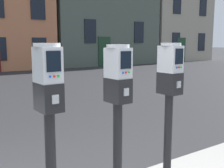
% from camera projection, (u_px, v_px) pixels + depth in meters
% --- Properties ---
extents(parking_meter_near_kerb, '(0.23, 0.26, 1.57)m').
position_uv_depth(parking_meter_near_kerb, '(49.00, 103.00, 2.25)').
color(parking_meter_near_kerb, black).
rests_on(parking_meter_near_kerb, sidewalk_slab).
extents(parking_meter_twin_adjacent, '(0.23, 0.26, 1.55)m').
position_uv_depth(parking_meter_twin_adjacent, '(118.00, 95.00, 2.63)').
color(parking_meter_twin_adjacent, black).
rests_on(parking_meter_twin_adjacent, sidewalk_slab).
extents(parking_meter_end_of_row, '(0.23, 0.26, 1.57)m').
position_uv_depth(parking_meter_end_of_row, '(170.00, 88.00, 3.01)').
color(parking_meter_end_of_row, black).
rests_on(parking_meter_end_of_row, sidewalk_slab).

